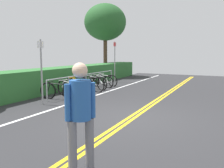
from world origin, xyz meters
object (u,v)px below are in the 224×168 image
object	(u,v)px
bicycle_0	(59,91)
bicycle_1	(69,89)
bicycle_3	(89,84)
tree_mid	(105,23)
bicycle_4	(95,83)
sign_post_near	(41,66)
pedestrian	(81,111)
bicycle_6	(106,80)
bicycle_5	(101,81)
sign_post_far	(115,58)
bike_rack	(86,79)
bicycle_2	(78,86)

from	to	relation	value
bicycle_0	bicycle_1	bearing A→B (deg)	4.08
bicycle_3	tree_mid	distance (m)	8.48
bicycle_4	sign_post_near	distance (m)	4.17
bicycle_0	bicycle_3	distance (m)	2.30
bicycle_0	pedestrian	distance (m)	6.07
bicycle_1	sign_post_near	distance (m)	2.07
bicycle_0	bicycle_6	size ratio (longest dim) A/B	1.05
bicycle_3	bicycle_4	bearing A→B (deg)	6.90
bicycle_5	sign_post_far	bearing A→B (deg)	5.86
bike_rack	bicycle_2	size ratio (longest dim) A/B	3.29
bicycle_2	pedestrian	distance (m)	7.30
bicycle_5	sign_post_near	bearing A→B (deg)	-177.49
bike_rack	bicycle_6	xyz separation A→B (m)	(2.24, 0.06, -0.31)
bicycle_0	bicycle_5	bearing A→B (deg)	2.16
bicycle_6	pedestrian	distance (m)	9.97
bicycle_0	bicycle_2	size ratio (longest dim) A/B	1.00
bicycle_1	bicycle_5	xyz separation A→B (m)	(3.07, 0.09, -0.01)
bicycle_3	bicycle_4	world-z (taller)	bicycle_3
bicycle_0	bicycle_2	world-z (taller)	bicycle_2
bicycle_3	pedestrian	xyz separation A→B (m)	(-6.81, -4.03, 0.63)
sign_post_near	tree_mid	distance (m)	11.10
sign_post_near	bicycle_1	bearing A→B (deg)	3.91
bicycle_1	bicycle_4	xyz separation A→B (m)	(2.25, 0.04, 0.01)
bicycle_5	bicycle_6	bearing A→B (deg)	5.54
pedestrian	sign_post_far	world-z (taller)	sign_post_far
bicycle_3	sign_post_far	distance (m)	3.90
bicycle_4	sign_post_near	world-z (taller)	sign_post_near
sign_post_far	tree_mid	size ratio (longest dim) A/B	0.45
bicycle_2	tree_mid	bearing A→B (deg)	18.90
bicycle_2	bicycle_4	size ratio (longest dim) A/B	1.00
bicycle_1	pedestrian	world-z (taller)	pedestrian
bicycle_6	sign_post_near	distance (m)	5.64
bicycle_0	tree_mid	distance (m)	10.48
bicycle_0	bicycle_2	xyz separation A→B (m)	(1.49, 0.09, 0.01)
bike_rack	bicycle_5	size ratio (longest dim) A/B	3.45
bike_rack	bicycle_0	world-z (taller)	bike_rack
bicycle_0	sign_post_near	xyz separation A→B (m)	(-1.03, -0.07, 1.06)
bike_rack	bicycle_5	bearing A→B (deg)	-0.25
bicycle_5	tree_mid	world-z (taller)	tree_mid
bicycle_2	sign_post_far	distance (m)	4.66
bike_rack	sign_post_near	xyz separation A→B (m)	(-3.29, -0.22, 0.77)
bicycle_5	bicycle_2	bearing A→B (deg)	-178.78
sign_post_far	bicycle_3	bearing A→B (deg)	-174.39
bicycle_5	sign_post_far	xyz separation A→B (m)	(2.18, 0.22, 1.21)
bicycle_2	bicycle_5	xyz separation A→B (m)	(2.33, 0.05, -0.03)
bicycle_4	tree_mid	distance (m)	7.90
bicycle_5	sign_post_near	xyz separation A→B (m)	(-4.85, -0.21, 1.08)
bicycle_2	sign_post_near	bearing A→B (deg)	-176.31
bicycle_2	bicycle_4	world-z (taller)	bicycle_2
bike_rack	pedestrian	xyz separation A→B (m)	(-6.76, -4.18, 0.36)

